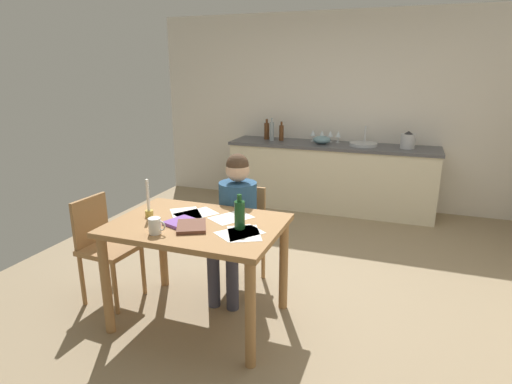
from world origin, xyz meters
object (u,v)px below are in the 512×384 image
at_px(sink_unit, 363,144).
at_px(bottle_oil, 267,131).
at_px(chair_side_empty, 104,244).
at_px(bottle_wine_red, 281,133).
at_px(coffee_mug, 155,226).
at_px(mixing_bowl, 322,140).
at_px(chair_at_table, 242,231).
at_px(person_seated, 235,216).
at_px(wine_glass_back_left, 322,134).
at_px(dining_table, 198,238).
at_px(wine_glass_near_sink, 338,135).
at_px(book_magazine, 182,222).
at_px(wine_glass_by_kettle, 330,134).
at_px(stovetop_kettle, 408,141).
at_px(candlestick, 149,206).
at_px(wine_bottle_on_table, 240,214).
at_px(bottle_vinegar, 272,131).
at_px(wine_glass_back_right, 313,133).
at_px(book_cookery, 191,226).

relative_size(sink_unit, bottle_oil, 1.26).
xyz_separation_m(chair_side_empty, bottle_wine_red, (0.59, 3.04, 0.53)).
xyz_separation_m(coffee_mug, mixing_bowl, (0.47, 3.28, 0.11)).
height_order(chair_at_table, person_seated, person_seated).
bearing_deg(wine_glass_back_left, bottle_oil, -174.86).
xyz_separation_m(dining_table, person_seated, (0.08, 0.53, 0.01)).
height_order(dining_table, bottle_oil, bottle_oil).
distance_m(person_seated, coffee_mug, 0.86).
xyz_separation_m(bottle_oil, wine_glass_near_sink, (1.00, 0.07, -0.01)).
bearing_deg(book_magazine, coffee_mug, -88.45).
relative_size(book_magazine, wine_glass_by_kettle, 1.34).
height_order(chair_at_table, stovetop_kettle, stovetop_kettle).
xyz_separation_m(candlestick, book_magazine, (0.31, -0.05, -0.07)).
xyz_separation_m(person_seated, coffee_mug, (-0.25, -0.81, 0.17)).
bearing_deg(sink_unit, wine_bottle_on_table, -99.50).
distance_m(bottle_vinegar, bottle_wine_red, 0.13).
bearing_deg(dining_table, bottle_vinegar, 97.61).
bearing_deg(coffee_mug, wine_glass_back_right, 84.91).
relative_size(sink_unit, bottle_wine_red, 1.36).
bearing_deg(wine_bottle_on_table, wine_glass_back_right, 93.48).
xyz_separation_m(candlestick, wine_glass_back_left, (0.66, 3.18, 0.13)).
bearing_deg(mixing_bowl, bottle_oil, 172.75).
xyz_separation_m(dining_table, book_magazine, (-0.09, -0.06, 0.13)).
bearing_deg(wine_bottle_on_table, bottle_vinegar, 103.74).
distance_m(book_cookery, wine_glass_back_left, 3.29).
xyz_separation_m(book_cookery, wine_glass_back_right, (0.13, 3.28, 0.20)).
xyz_separation_m(book_magazine, wine_glass_near_sink, (0.58, 3.23, 0.20)).
height_order(chair_at_table, mixing_bowl, mixing_bowl).
bearing_deg(wine_glass_by_kettle, stovetop_kettle, -8.53).
xyz_separation_m(book_cookery, wine_glass_near_sink, (0.48, 3.28, 0.20)).
distance_m(book_cookery, stovetop_kettle, 3.42).
xyz_separation_m(chair_side_empty, book_magazine, (0.78, -0.08, 0.32)).
height_order(chair_at_table, coffee_mug, coffee_mug).
xyz_separation_m(candlestick, stovetop_kettle, (1.78, 3.03, 0.12)).
distance_m(dining_table, coffee_mug, 0.37).
xyz_separation_m(wine_glass_near_sink, wine_glass_by_kettle, (-0.11, 0.00, 0.00)).
xyz_separation_m(person_seated, wine_glass_near_sink, (0.41, 2.64, 0.33)).
bearing_deg(person_seated, sink_unit, 73.03).
xyz_separation_m(stovetop_kettle, wine_glass_back_right, (-1.24, 0.15, 0.01)).
height_order(coffee_mug, mixing_bowl, mixing_bowl).
distance_m(bottle_vinegar, wine_glass_back_right, 0.57).
bearing_deg(wine_glass_near_sink, sink_unit, -22.55).
bearing_deg(book_cookery, chair_at_table, 58.61).
height_order(wine_glass_near_sink, wine_glass_by_kettle, same).
bearing_deg(wine_bottle_on_table, coffee_mug, -151.33).
height_order(mixing_bowl, wine_glass_back_left, wine_glass_back_left).
relative_size(person_seated, wine_glass_near_sink, 7.76).
bearing_deg(wine_bottle_on_table, stovetop_kettle, 70.91).
bearing_deg(bottle_wine_red, wine_glass_back_left, 11.43).
height_order(sink_unit, wine_glass_back_left, sink_unit).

